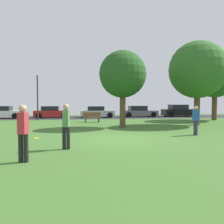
% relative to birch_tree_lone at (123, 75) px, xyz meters
% --- Properties ---
extents(ground_plane, '(44.00, 44.00, 0.00)m').
position_rel_birch_tree_lone_xyz_m(ground_plane, '(-1.23, -4.95, -3.80)').
color(ground_plane, '#3D6628').
extents(road_strip, '(44.00, 6.40, 0.01)m').
position_rel_birch_tree_lone_xyz_m(road_strip, '(-1.23, 11.05, -3.80)').
color(road_strip, '#28282B').
rests_on(road_strip, ground_plane).
extents(birch_tree_lone, '(3.39, 3.39, 5.53)m').
position_rel_birch_tree_lone_xyz_m(birch_tree_lone, '(0.00, 0.00, 0.00)').
color(birch_tree_lone, brown).
rests_on(birch_tree_lone, ground_plane).
extents(oak_tree_center, '(4.69, 4.69, 7.00)m').
position_rel_birch_tree_lone_xyz_m(oak_tree_center, '(10.64, 5.10, 0.84)').
color(oak_tree_center, brown).
rests_on(oak_tree_center, ground_plane).
extents(maple_tree_near, '(4.50, 4.50, 6.63)m').
position_rel_birch_tree_lone_xyz_m(maple_tree_near, '(6.16, 0.64, 0.56)').
color(maple_tree_near, brown).
rests_on(maple_tree_near, ground_plane).
extents(person_catcher, '(0.33, 0.30, 1.60)m').
position_rel_birch_tree_lone_xyz_m(person_catcher, '(3.20, -4.42, -2.93)').
color(person_catcher, '#2D334C').
rests_on(person_catcher, ground_plane).
extents(person_bystander, '(0.30, 0.35, 1.74)m').
position_rel_birch_tree_lone_xyz_m(person_bystander, '(-3.64, -7.08, -2.83)').
color(person_bystander, black).
rests_on(person_bystander, ground_plane).
extents(person_walking, '(0.30, 0.35, 1.73)m').
position_rel_birch_tree_lone_xyz_m(person_walking, '(-4.81, -8.77, -2.84)').
color(person_walking, black).
rests_on(person_walking, ground_plane).
extents(frisbee_disc, '(0.27, 0.27, 0.03)m').
position_rel_birch_tree_lone_xyz_m(frisbee_disc, '(-5.27, -4.26, -3.79)').
color(frisbee_disc, yellow).
rests_on(frisbee_disc, ground_plane).
extents(parked_car_white, '(4.11, 1.93, 1.40)m').
position_rel_birch_tree_lone_xyz_m(parked_car_white, '(-11.55, 10.77, -3.16)').
color(parked_car_white, white).
rests_on(parked_car_white, ground_plane).
extents(parked_car_red, '(4.04, 2.11, 1.37)m').
position_rel_birch_tree_lone_xyz_m(parked_car_red, '(-6.25, 11.12, -3.17)').
color(parked_car_red, '#B21E1E').
rests_on(parked_car_red, ground_plane).
extents(parked_car_silver, '(4.00, 2.04, 1.35)m').
position_rel_birch_tree_lone_xyz_m(parked_car_silver, '(-0.95, 10.83, -3.18)').
color(parked_car_silver, '#B7B7BC').
rests_on(parked_car_silver, ground_plane).
extents(parked_car_grey, '(4.43, 2.07, 1.38)m').
position_rel_birch_tree_lone_xyz_m(parked_car_grey, '(4.34, 11.13, -3.17)').
color(parked_car_grey, slate).
rests_on(parked_car_grey, ground_plane).
extents(parked_car_black, '(4.37, 2.06, 1.53)m').
position_rel_birch_tree_lone_xyz_m(parked_car_black, '(9.64, 10.97, -3.11)').
color(parked_car_black, black).
rests_on(parked_car_black, ground_plane).
extents(park_bench, '(1.60, 0.45, 0.90)m').
position_rel_birch_tree_lone_xyz_m(park_bench, '(-1.93, 4.52, -3.34)').
color(park_bench, brown).
rests_on(park_bench, ground_plane).
extents(street_lamp_post, '(0.14, 0.14, 4.50)m').
position_rel_birch_tree_lone_xyz_m(street_lamp_post, '(-7.19, 7.25, -1.55)').
color(street_lamp_post, '#2D2D33').
rests_on(street_lamp_post, ground_plane).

